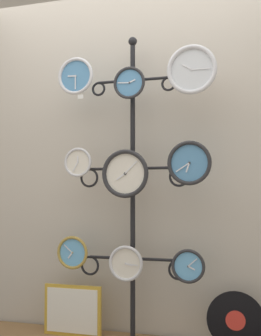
{
  "coord_description": "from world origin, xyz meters",
  "views": [
    {
      "loc": [
        0.94,
        -2.61,
        1.0
      ],
      "look_at": [
        0.0,
        0.36,
        1.19
      ],
      "focal_mm": 50.0,
      "sensor_mm": 36.0,
      "label": 1
    }
  ],
  "objects_px": {
    "clock_bottom_left": "(73,253)",
    "vinyl_record": "(236,320)",
    "clock_top_center": "(129,83)",
    "clock_bottom_right": "(188,266)",
    "clock_middle_right": "(189,163)",
    "clock_bottom_center": "(126,263)",
    "clock_top_right": "(192,70)",
    "clock_middle_left": "(78,162)",
    "clock_top_left": "(76,76)",
    "picture_frame": "(72,310)",
    "display_stand": "(133,247)",
    "clock_middle_center": "(125,174)"
  },
  "relations": [
    {
      "from": "clock_bottom_left",
      "to": "vinyl_record",
      "type": "distance_m",
      "value": 1.14
    },
    {
      "from": "clock_top_center",
      "to": "clock_bottom_right",
      "type": "bearing_deg",
      "value": -0.88
    },
    {
      "from": "clock_middle_right",
      "to": "clock_bottom_center",
      "type": "xyz_separation_m",
      "value": [
        -0.43,
        0.04,
        -0.65
      ]
    },
    {
      "from": "clock_top_right",
      "to": "clock_middle_left",
      "type": "distance_m",
      "value": 0.98
    },
    {
      "from": "clock_middle_left",
      "to": "vinyl_record",
      "type": "height_order",
      "value": "clock_middle_left"
    },
    {
      "from": "clock_top_right",
      "to": "clock_middle_left",
      "type": "bearing_deg",
      "value": 178.24
    },
    {
      "from": "clock_middle_left",
      "to": "clock_bottom_right",
      "type": "height_order",
      "value": "clock_middle_left"
    },
    {
      "from": "clock_top_left",
      "to": "clock_bottom_center",
      "type": "height_order",
      "value": "clock_top_left"
    },
    {
      "from": "clock_middle_right",
      "to": "clock_bottom_left",
      "type": "relative_size",
      "value": 1.25
    },
    {
      "from": "clock_top_center",
      "to": "clock_bottom_left",
      "type": "xyz_separation_m",
      "value": [
        -0.4,
        -0.0,
        -1.14
      ]
    },
    {
      "from": "clock_bottom_left",
      "to": "picture_frame",
      "type": "relative_size",
      "value": 0.55
    },
    {
      "from": "display_stand",
      "to": "clock_bottom_right",
      "type": "distance_m",
      "value": 0.41
    },
    {
      "from": "clock_middle_center",
      "to": "clock_top_right",
      "type": "bearing_deg",
      "value": -2.96
    },
    {
      "from": "clock_middle_center",
      "to": "clock_middle_right",
      "type": "bearing_deg",
      "value": -3.9
    },
    {
      "from": "clock_top_left",
      "to": "clock_top_center",
      "type": "xyz_separation_m",
      "value": [
        0.38,
        0.03,
        -0.07
      ]
    },
    {
      "from": "clock_bottom_right",
      "to": "clock_top_left",
      "type": "bearing_deg",
      "value": -178.12
    },
    {
      "from": "vinyl_record",
      "to": "picture_frame",
      "type": "relative_size",
      "value": 0.86
    },
    {
      "from": "clock_bottom_center",
      "to": "clock_middle_right",
      "type": "bearing_deg",
      "value": -5.12
    },
    {
      "from": "clock_middle_center",
      "to": "clock_middle_right",
      "type": "relative_size",
      "value": 1.14
    },
    {
      "from": "clock_top_center",
      "to": "clock_bottom_center",
      "type": "bearing_deg",
      "value": -165.21
    },
    {
      "from": "clock_bottom_left",
      "to": "display_stand",
      "type": "bearing_deg",
      "value": 10.56
    },
    {
      "from": "clock_middle_right",
      "to": "vinyl_record",
      "type": "xyz_separation_m",
      "value": [
        0.26,
        0.09,
        -0.97
      ]
    },
    {
      "from": "clock_bottom_left",
      "to": "clock_bottom_center",
      "type": "bearing_deg",
      "value": -0.35
    },
    {
      "from": "clock_top_right",
      "to": "clock_bottom_right",
      "type": "relative_size",
      "value": 1.5
    },
    {
      "from": "clock_middle_right",
      "to": "clock_top_center",
      "type": "bearing_deg",
      "value": 173.92
    },
    {
      "from": "clock_middle_right",
      "to": "vinyl_record",
      "type": "height_order",
      "value": "clock_middle_right"
    },
    {
      "from": "clock_bottom_right",
      "to": "clock_middle_left",
      "type": "bearing_deg",
      "value": -179.45
    },
    {
      "from": "clock_bottom_left",
      "to": "clock_middle_right",
      "type": "bearing_deg",
      "value": -2.88
    },
    {
      "from": "clock_top_right",
      "to": "clock_bottom_left",
      "type": "distance_m",
      "value": 1.45
    },
    {
      "from": "clock_bottom_center",
      "to": "clock_middle_center",
      "type": "bearing_deg",
      "value": -108.9
    },
    {
      "from": "clock_top_center",
      "to": "clock_middle_right",
      "type": "xyz_separation_m",
      "value": [
        0.41,
        -0.04,
        -0.55
      ]
    },
    {
      "from": "clock_bottom_left",
      "to": "clock_bottom_center",
      "type": "relative_size",
      "value": 0.96
    },
    {
      "from": "clock_bottom_right",
      "to": "vinyl_record",
      "type": "distance_m",
      "value": 0.43
    },
    {
      "from": "clock_top_right",
      "to": "clock_bottom_center",
      "type": "distance_m",
      "value": 1.32
    },
    {
      "from": "clock_bottom_left",
      "to": "clock_bottom_center",
      "type": "height_order",
      "value": "clock_bottom_left"
    },
    {
      "from": "clock_top_right",
      "to": "picture_frame",
      "type": "distance_m",
      "value": 1.79
    },
    {
      "from": "clock_middle_center",
      "to": "picture_frame",
      "type": "distance_m",
      "value": 1.0
    },
    {
      "from": "clock_top_right",
      "to": "clock_bottom_left",
      "type": "bearing_deg",
      "value": 177.61
    },
    {
      "from": "clock_top_center",
      "to": "clock_bottom_left",
      "type": "height_order",
      "value": "clock_top_center"
    },
    {
      "from": "vinyl_record",
      "to": "picture_frame",
      "type": "xyz_separation_m",
      "value": [
        -1.08,
        -0.04,
        -0.01
      ]
    },
    {
      "from": "clock_middle_right",
      "to": "display_stand",
      "type": "bearing_deg",
      "value": 164.12
    },
    {
      "from": "clock_top_right",
      "to": "vinyl_record",
      "type": "xyz_separation_m",
      "value": [
        0.24,
        0.08,
        -1.57
      ]
    },
    {
      "from": "clock_middle_right",
      "to": "vinyl_record",
      "type": "relative_size",
      "value": 0.79
    },
    {
      "from": "clock_bottom_left",
      "to": "clock_bottom_right",
      "type": "bearing_deg",
      "value": -0.22
    },
    {
      "from": "clock_bottom_right",
      "to": "vinyl_record",
      "type": "xyz_separation_m",
      "value": [
        0.28,
        0.05,
        -0.33
      ]
    },
    {
      "from": "clock_bottom_left",
      "to": "picture_frame",
      "type": "bearing_deg",
      "value": 101.42
    },
    {
      "from": "clock_top_right",
      "to": "clock_top_center",
      "type": "bearing_deg",
      "value": 175.0
    },
    {
      "from": "display_stand",
      "to": "clock_top_left",
      "type": "height_order",
      "value": "display_stand"
    },
    {
      "from": "clock_top_center",
      "to": "clock_bottom_center",
      "type": "xyz_separation_m",
      "value": [
        -0.02,
        -0.01,
        -1.2
      ]
    },
    {
      "from": "clock_top_left",
      "to": "clock_middle_left",
      "type": "relative_size",
      "value": 1.3
    }
  ]
}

